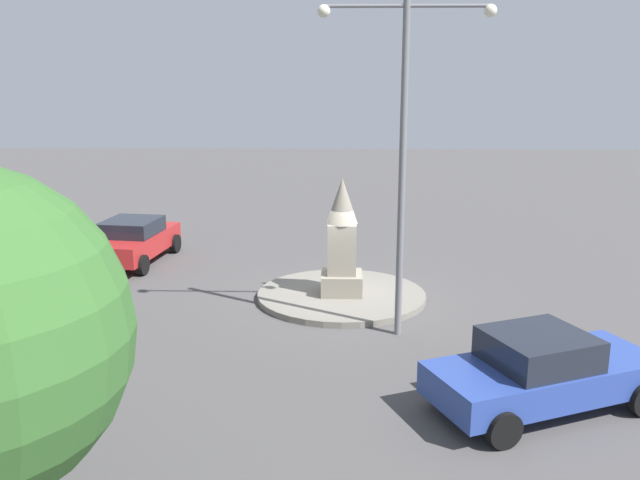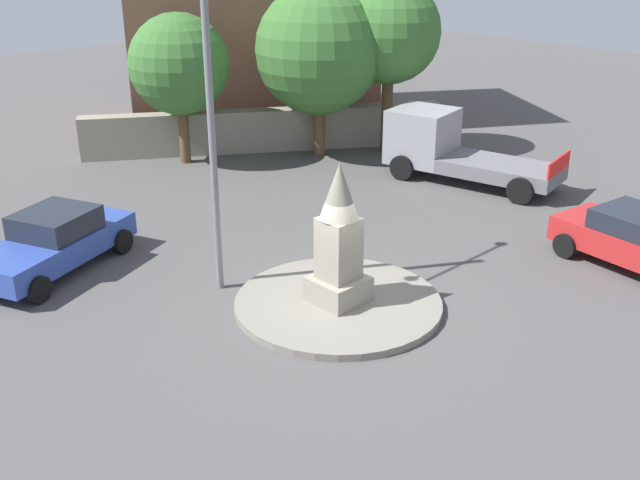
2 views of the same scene
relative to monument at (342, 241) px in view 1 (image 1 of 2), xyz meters
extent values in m
plane|color=#4F4C4C|center=(0.00, 0.00, -1.63)|extent=(80.00, 80.00, 0.00)
cylinder|color=gray|center=(0.00, 0.00, -1.55)|extent=(4.66, 4.66, 0.17)
cube|color=gray|center=(0.00, 0.00, -1.18)|extent=(1.12, 1.12, 0.56)
cube|color=gray|center=(0.00, 0.00, -0.20)|extent=(0.77, 0.77, 1.40)
cone|color=gray|center=(0.00, 0.00, 1.12)|extent=(0.85, 0.85, 1.24)
cylinder|color=slate|center=(-1.34, 2.61, 2.38)|extent=(0.16, 0.16, 8.01)
cylinder|color=slate|center=(-2.22, 2.61, 5.82)|extent=(1.77, 0.08, 0.08)
cylinder|color=slate|center=(-0.45, 2.61, 5.82)|extent=(1.77, 0.08, 0.08)
sphere|color=#F2EACC|center=(-3.11, 2.61, 5.72)|extent=(0.28, 0.28, 0.28)
sphere|color=#F2EACC|center=(0.44, 2.61, 5.72)|extent=(0.28, 0.28, 0.28)
cube|color=#B22323|center=(6.87, -3.59, -0.99)|extent=(2.28, 4.19, 0.64)
cube|color=#1E232D|center=(6.88, -3.54, -0.43)|extent=(1.86, 2.04, 0.49)
cylinder|color=black|center=(6.16, -2.09, -1.31)|extent=(0.30, 0.66, 0.64)
cylinder|color=black|center=(7.93, -2.32, -1.31)|extent=(0.30, 0.66, 0.64)
cylinder|color=black|center=(5.81, -4.86, -1.31)|extent=(0.30, 0.66, 0.64)
cylinder|color=black|center=(7.57, -5.09, -1.31)|extent=(0.30, 0.66, 0.64)
cube|color=#2D479E|center=(-3.71, 6.22, -1.01)|extent=(4.67, 3.30, 0.60)
cube|color=#1E232D|center=(-3.53, 6.30, -0.43)|extent=(2.23, 2.16, 0.57)
cylinder|color=black|center=(-4.76, 4.83, -1.31)|extent=(0.68, 0.45, 0.64)
cylinder|color=black|center=(-1.97, 6.01, -1.31)|extent=(0.68, 0.45, 0.64)
cylinder|color=black|center=(-2.65, 7.62, -1.31)|extent=(0.68, 0.45, 0.64)
cylinder|color=black|center=(8.82, 0.94, -1.21)|extent=(0.44, 0.88, 0.84)
camera|label=1|loc=(0.09, 17.70, 4.35)|focal=37.63mm
camera|label=2|loc=(-10.50, -10.46, 6.26)|focal=41.76mm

